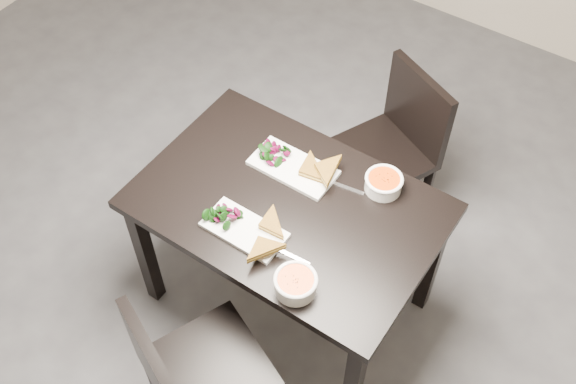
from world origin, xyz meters
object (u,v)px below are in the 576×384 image
object	(u,v)px
chair_near	(190,374)
soup_bowl_near	(296,283)
chair_far	(395,142)
table	(288,218)
soup_bowl_far	(384,182)
plate_near	(244,230)
plate_far	(293,168)

from	to	relation	value
chair_near	soup_bowl_near	xyz separation A→B (m)	(0.21, 0.39, 0.31)
chair_far	soup_bowl_near	world-z (taller)	chair_far
table	soup_bowl_far	bearing A→B (deg)	45.04
plate_near	table	bearing A→B (deg)	73.34
table	plate_near	xyz separation A→B (m)	(-0.06, -0.21, 0.11)
chair_near	plate_near	distance (m)	0.58
soup_bowl_far	plate_near	bearing A→B (deg)	-124.94
chair_far	soup_bowl_near	distance (m)	1.13
table	plate_near	world-z (taller)	plate_near
plate_near	soup_bowl_near	bearing A→B (deg)	-18.52
table	plate_near	bearing A→B (deg)	-106.66
plate_near	plate_far	bearing A→B (deg)	93.14
plate_near	plate_far	xyz separation A→B (m)	(-0.02, 0.37, 0.00)
table	chair_far	xyz separation A→B (m)	(0.10, 0.77, -0.17)
chair_near	soup_bowl_far	world-z (taller)	chair_near
plate_near	soup_bowl_far	distance (m)	0.59
chair_near	soup_bowl_far	size ratio (longest dim) A/B	5.47
chair_near	chair_far	bearing A→B (deg)	110.77
soup_bowl_far	table	bearing A→B (deg)	-134.96
plate_far	soup_bowl_far	world-z (taller)	soup_bowl_far
soup_bowl_near	chair_far	bearing A→B (deg)	97.51
plate_far	soup_bowl_near	bearing A→B (deg)	-55.23
chair_far	plate_far	size ratio (longest dim) A/B	2.38
chair_near	plate_near	bearing A→B (deg)	124.34
plate_far	soup_bowl_far	bearing A→B (deg)	18.14
plate_far	plate_near	bearing A→B (deg)	-86.86
plate_far	soup_bowl_far	xyz separation A→B (m)	(0.36, 0.12, 0.03)
table	soup_bowl_near	world-z (taller)	soup_bowl_near
soup_bowl_near	plate_far	size ratio (longest dim) A/B	0.45
table	chair_near	distance (m)	0.72
plate_near	plate_far	size ratio (longest dim) A/B	0.91
table	plate_near	size ratio (longest dim) A/B	3.71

